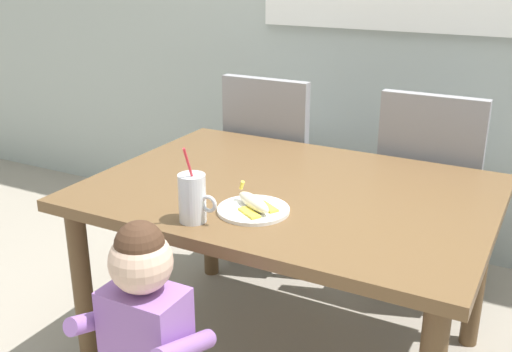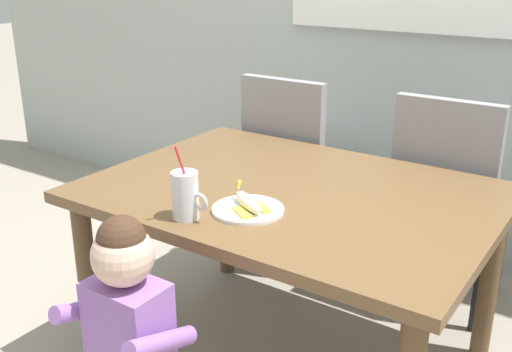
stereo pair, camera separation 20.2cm
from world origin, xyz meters
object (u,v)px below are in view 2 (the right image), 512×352
dining_table (291,211)px  milk_cup (186,198)px  toddler_standing (128,320)px  peeled_banana (248,203)px  snack_plate (248,210)px  dining_chair_right (449,193)px  dining_chair_left (294,161)px

dining_table → milk_cup: milk_cup is taller
milk_cup → toddler_standing: bearing=-82.3°
dining_table → peeled_banana: bearing=-91.7°
snack_plate → dining_table: bearing=87.5°
dining_table → toddler_standing: bearing=-97.8°
dining_table → toddler_standing: (-0.10, -0.71, -0.10)m
dining_chair_right → snack_plate: 1.03m
milk_cup → peeled_banana: 0.20m
snack_plate → milk_cup: bearing=-130.8°
dining_chair_left → toddler_standing: (0.29, -1.39, -0.02)m
toddler_standing → peeled_banana: size_ratio=5.00×
snack_plate → dining_chair_right: bearing=69.0°
toddler_standing → snack_plate: bearing=79.3°
milk_cup → snack_plate: 0.21m
dining_chair_left → milk_cup: bearing=103.1°
toddler_standing → peeled_banana: (0.09, 0.45, 0.21)m
dining_table → dining_chair_right: dining_chair_right is taller
dining_chair_right → peeled_banana: bearing=69.2°
snack_plate → peeled_banana: peeled_banana is taller
dining_table → toddler_standing: size_ratio=1.65×
dining_chair_right → milk_cup: size_ratio=3.89×
snack_plate → peeled_banana: 0.03m
dining_table → dining_chair_left: dining_chair_left is taller
peeled_banana → snack_plate: bearing=150.9°
dining_chair_right → toddler_standing: bearing=72.3°
snack_plate → dining_chair_left: bearing=112.2°
dining_chair_left → dining_chair_right: 0.74m
dining_chair_right → toddler_standing: dining_chair_right is taller
milk_cup → dining_table: bearing=70.8°
dining_chair_left → snack_plate: size_ratio=4.17×
toddler_standing → peeled_banana: 0.51m
peeled_banana → toddler_standing: bearing=-101.1°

